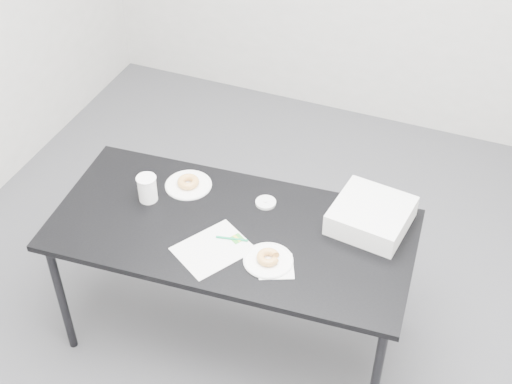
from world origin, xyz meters
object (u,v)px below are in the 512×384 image
at_px(table, 232,237).
at_px(donut_far, 188,182).
at_px(plate_near, 268,260).
at_px(coffee_cup, 147,188).
at_px(pen, 232,239).
at_px(plate_far, 188,185).
at_px(bakery_box, 371,216).
at_px(donut_near, 268,257).
at_px(scorecard, 213,249).

xyz_separation_m(table, donut_far, (-0.31, 0.19, 0.08)).
relative_size(plate_near, coffee_cup, 1.63).
height_order(table, donut_far, donut_far).
xyz_separation_m(pen, plate_near, (0.20, -0.06, -0.00)).
xyz_separation_m(plate_far, bakery_box, (0.88, 0.06, 0.05)).
height_order(donut_near, donut_far, donut_near).
distance_m(pen, coffee_cup, 0.49).
bearing_deg(donut_far, bakery_box, 3.85).
distance_m(table, donut_far, 0.37).
distance_m(plate_near, coffee_cup, 0.69).
distance_m(plate_near, plate_far, 0.63).
bearing_deg(bakery_box, plate_near, -124.61).
bearing_deg(scorecard, bakery_box, 65.50).
bearing_deg(pen, donut_far, 130.36).
relative_size(donut_near, bakery_box, 0.31).
bearing_deg(plate_far, table, -32.11).
height_order(pen, plate_far, pen).
bearing_deg(pen, plate_far, 130.36).
relative_size(pen, coffee_cup, 1.08).
relative_size(plate_far, bakery_box, 0.69).
distance_m(pen, plate_far, 0.43).
bearing_deg(scorecard, plate_far, 160.59).
relative_size(scorecard, plate_near, 1.43).
distance_m(donut_near, donut_far, 0.63).
xyz_separation_m(plate_near, donut_far, (-0.54, 0.33, 0.02)).
distance_m(table, scorecard, 0.17).
bearing_deg(table, donut_far, 143.64).
bearing_deg(coffee_cup, donut_near, -14.09).
relative_size(pen, bakery_box, 0.44).
distance_m(table, donut_near, 0.28).
bearing_deg(donut_far, plate_near, -31.30).
bearing_deg(table, donut_near, -34.44).
xyz_separation_m(pen, donut_far, (-0.34, 0.26, 0.02)).
relative_size(table, plate_far, 7.52).
relative_size(pen, plate_far, 0.63).
bearing_deg(plate_near, scorecard, -175.02).
bearing_deg(coffee_cup, scorecard, -24.36).
xyz_separation_m(scorecard, plate_near, (0.25, 0.02, 0.00)).
xyz_separation_m(plate_far, coffee_cup, (-0.13, -0.16, 0.06)).
height_order(donut_near, coffee_cup, coffee_cup).
bearing_deg(coffee_cup, plate_far, 50.51).
height_order(plate_near, coffee_cup, coffee_cup).
relative_size(pen, donut_near, 1.41).
bearing_deg(donut_far, plate_far, 0.00).
xyz_separation_m(pen, donut_near, (0.20, -0.06, 0.02)).
xyz_separation_m(plate_far, donut_far, (0.00, 0.00, 0.02)).
distance_m(plate_far, coffee_cup, 0.21).
bearing_deg(donut_near, donut_far, 148.70).
relative_size(pen, donut_far, 1.35).
xyz_separation_m(donut_far, coffee_cup, (-0.13, -0.16, 0.04)).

